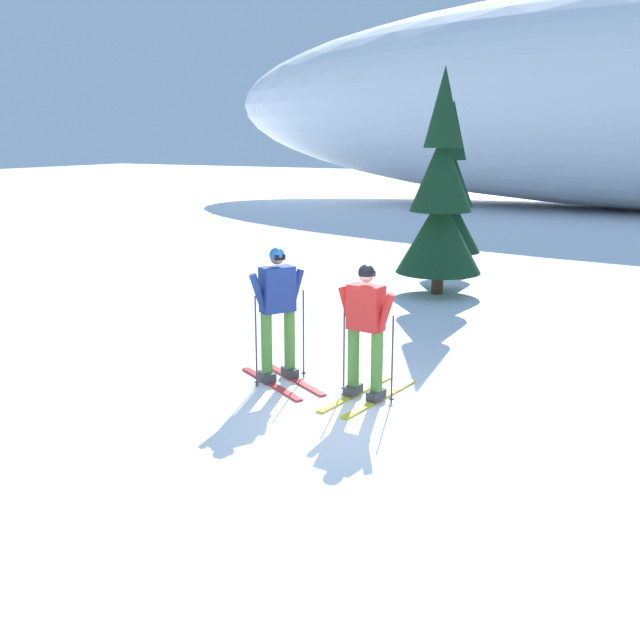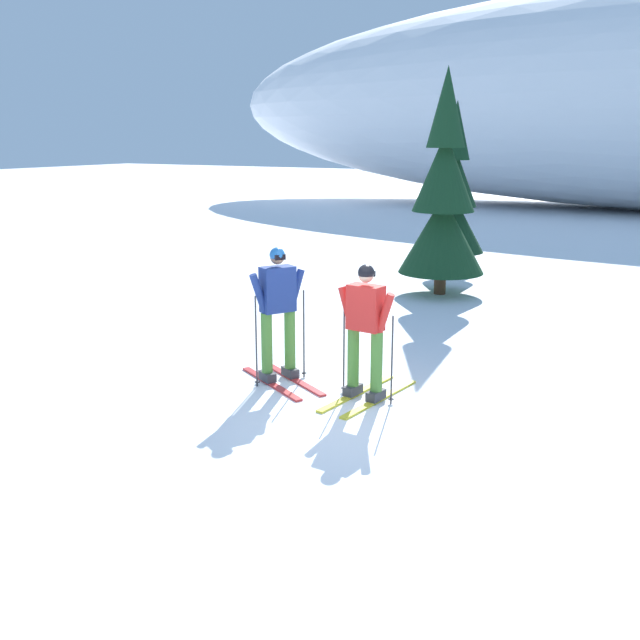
% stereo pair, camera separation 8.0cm
% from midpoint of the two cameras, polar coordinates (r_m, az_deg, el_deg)
% --- Properties ---
extents(ground_plane, '(120.00, 120.00, 0.00)m').
position_cam_midpoint_polar(ground_plane, '(8.68, 1.92, -8.04)').
color(ground_plane, white).
extents(skier_red_jacket, '(0.82, 1.73, 1.74)m').
position_cam_midpoint_polar(skier_red_jacket, '(9.20, 3.32, -0.73)').
color(skier_red_jacket, gold).
rests_on(skier_red_jacket, ground).
extents(skier_navy_jacket, '(1.58, 1.17, 1.84)m').
position_cam_midpoint_polar(skier_navy_jacket, '(9.88, -3.51, 0.73)').
color(skier_navy_jacket, red).
rests_on(skier_navy_jacket, ground).
extents(pine_tree_far_left, '(1.59, 1.59, 4.11)m').
position_cam_midpoint_polar(pine_tree_far_left, '(18.82, 9.93, 9.18)').
color(pine_tree_far_left, '#47301E').
rests_on(pine_tree_far_left, ground).
extents(pine_tree_center_left, '(1.79, 1.79, 4.63)m').
position_cam_midpoint_polar(pine_tree_center_left, '(15.57, 9.18, 9.02)').
color(pine_tree_center_left, '#47301E').
rests_on(pine_tree_center_left, ground).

